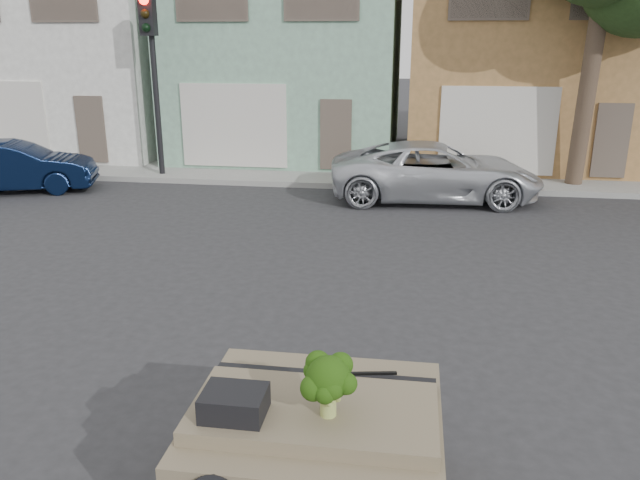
% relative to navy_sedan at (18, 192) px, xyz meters
% --- Properties ---
extents(ground_plane, '(120.00, 120.00, 0.00)m').
position_rel_navy_sedan_xyz_m(ground_plane, '(9.67, -7.46, 0.00)').
color(ground_plane, '#303033').
rests_on(ground_plane, ground).
extents(sidewalk, '(40.00, 3.00, 0.15)m').
position_rel_navy_sedan_xyz_m(sidewalk, '(9.67, 3.04, 0.07)').
color(sidewalk, gray).
rests_on(sidewalk, ground).
extents(townhouse_white, '(7.20, 8.20, 7.55)m').
position_rel_navy_sedan_xyz_m(townhouse_white, '(-1.33, 7.04, 3.77)').
color(townhouse_white, silver).
rests_on(townhouse_white, ground).
extents(townhouse_mint, '(7.20, 8.20, 7.55)m').
position_rel_navy_sedan_xyz_m(townhouse_mint, '(6.17, 7.04, 3.77)').
color(townhouse_mint, '#83B195').
rests_on(townhouse_mint, ground).
extents(townhouse_tan, '(7.20, 8.20, 7.55)m').
position_rel_navy_sedan_xyz_m(townhouse_tan, '(13.67, 7.04, 3.77)').
color(townhouse_tan, '#A27643').
rests_on(townhouse_tan, ground).
extents(navy_sedan, '(4.25, 2.60, 1.32)m').
position_rel_navy_sedan_xyz_m(navy_sedan, '(0.00, 0.00, 0.00)').
color(navy_sedan, black).
rests_on(navy_sedan, ground).
extents(silver_pickup, '(5.31, 2.69, 1.44)m').
position_rel_navy_sedan_xyz_m(silver_pickup, '(10.93, 0.75, 0.00)').
color(silver_pickup, silver).
rests_on(silver_pickup, ground).
extents(traffic_signal, '(0.40, 0.40, 5.10)m').
position_rel_navy_sedan_xyz_m(traffic_signal, '(3.17, 2.04, 2.55)').
color(traffic_signal, black).
rests_on(traffic_signal, ground).
extents(tree_near, '(4.40, 4.00, 8.50)m').
position_rel_navy_sedan_xyz_m(tree_near, '(14.67, 2.34, 4.25)').
color(tree_near, '#233D19').
rests_on(tree_near, ground).
extents(car_dashboard, '(2.00, 1.80, 1.12)m').
position_rel_navy_sedan_xyz_m(car_dashboard, '(9.67, -10.46, 0.56)').
color(car_dashboard, '#76684F').
rests_on(car_dashboard, ground).
extents(instrument_hump, '(0.48, 0.38, 0.20)m').
position_rel_navy_sedan_xyz_m(instrument_hump, '(9.09, -10.81, 1.22)').
color(instrument_hump, black).
rests_on(instrument_hump, car_dashboard).
extents(wiper_arm, '(0.69, 0.15, 0.02)m').
position_rel_navy_sedan_xyz_m(wiper_arm, '(9.95, -10.08, 1.13)').
color(wiper_arm, black).
rests_on(wiper_arm, car_dashboard).
extents(broccoli, '(0.58, 0.58, 0.50)m').
position_rel_navy_sedan_xyz_m(broccoli, '(9.80, -10.71, 1.37)').
color(broccoli, '#1C3B0A').
rests_on(broccoli, car_dashboard).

